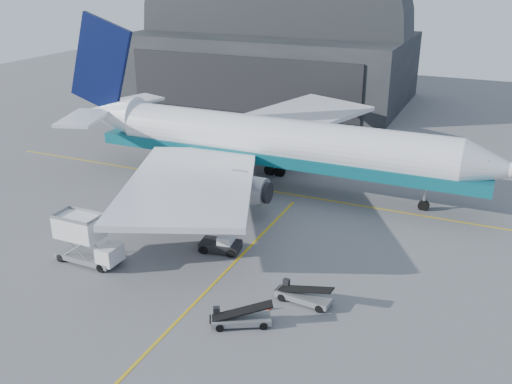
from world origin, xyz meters
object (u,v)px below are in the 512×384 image
at_px(pushback_tug, 222,245).
at_px(belt_loader_a, 240,318).
at_px(catering_truck, 85,240).
at_px(airliner, 264,141).
at_px(belt_loader_b, 303,296).

distance_m(pushback_tug, belt_loader_a, 11.47).
height_order(catering_truck, belt_loader_a, catering_truck).
relative_size(airliner, pushback_tug, 14.02).
relative_size(airliner, belt_loader_a, 12.05).
bearing_deg(belt_loader_b, pushback_tug, 158.25).
height_order(catering_truck, pushback_tug, catering_truck).
relative_size(airliner, belt_loader_b, 11.54).
relative_size(pushback_tug, belt_loader_b, 0.82).
bearing_deg(belt_loader_a, pushback_tug, 95.77).
distance_m(airliner, belt_loader_b, 25.46).
bearing_deg(airliner, pushback_tug, -79.53).
relative_size(pushback_tug, belt_loader_a, 0.86).
bearing_deg(catering_truck, airliner, 74.79).
distance_m(airliner, catering_truck, 24.35).
height_order(pushback_tug, belt_loader_b, belt_loader_b).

